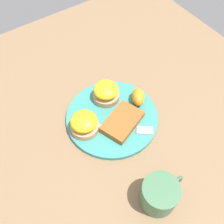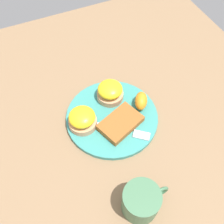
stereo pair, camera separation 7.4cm
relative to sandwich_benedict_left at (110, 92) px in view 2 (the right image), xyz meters
The scene contains 8 objects.
ground_plane 0.08m from the sandwich_benedict_left, 109.47° to the right, with size 1.10×1.10×0.00m, color #846647.
plate 0.08m from the sandwich_benedict_left, 109.47° to the right, with size 0.27×0.27×0.01m, color teal.
sandwich_benedict_left is the anchor object (origin of this frame).
sandwich_benedict_right 0.12m from the sandwich_benedict_left, 152.34° to the right, with size 0.08×0.08×0.06m.
hashbrown_patty 0.10m from the sandwich_benedict_left, 97.61° to the right, with size 0.12×0.08×0.02m, color #995624.
orange_wedge 0.10m from the sandwich_benedict_left, 42.90° to the right, with size 0.06×0.04×0.04m, color orange.
fork 0.12m from the sandwich_benedict_left, 106.23° to the right, with size 0.19×0.15×0.00m.
cup 0.33m from the sandwich_benedict_left, 101.41° to the right, with size 0.11×0.09×0.08m.
Camera 2 is at (-0.17, -0.38, 0.65)m, focal length 42.00 mm.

